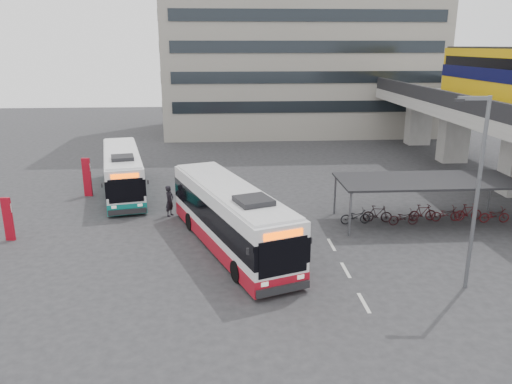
{
  "coord_description": "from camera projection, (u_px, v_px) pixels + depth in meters",
  "views": [
    {
      "loc": [
        -2.98,
        -23.32,
        9.81
      ],
      "look_at": [
        -1.16,
        3.0,
        2.0
      ],
      "focal_mm": 35.0,
      "sensor_mm": 36.0,
      "label": 1
    }
  ],
  "objects": [
    {
      "name": "pedestrian",
      "position": [
        170.0,
        201.0,
        29.5
      ],
      "size": [
        0.69,
        0.8,
        1.86
      ],
      "primitive_type": "imported",
      "rotation": [
        0.0,
        0.0,
        1.14
      ],
      "color": "black",
      "rests_on": "ground"
    },
    {
      "name": "lamp_post",
      "position": [
        476.0,
        183.0,
        19.69
      ],
      "size": [
        1.4,
        0.25,
        7.98
      ],
      "rotation": [
        0.0,
        0.0,
        -0.06
      ],
      "color": "#595B60",
      "rests_on": "ground"
    },
    {
      "name": "sign_totem_north",
      "position": [
        87.0,
        177.0,
        33.31
      ],
      "size": [
        0.57,
        0.21,
        2.61
      ],
      "rotation": [
        0.0,
        0.0,
        -0.09
      ],
      "color": "maroon",
      "rests_on": "ground"
    },
    {
      "name": "road_markings",
      "position": [
        346.0,
        270.0,
        22.59
      ],
      "size": [
        0.15,
        7.6,
        0.01
      ],
      "color": "beige",
      "rests_on": "ground"
    },
    {
      "name": "office_block",
      "position": [
        299.0,
        20.0,
        56.57
      ],
      "size": [
        30.0,
        15.0,
        25.0
      ],
      "primitive_type": "cube",
      "color": "gray",
      "rests_on": "ground"
    },
    {
      "name": "bike_shelter",
      "position": [
        425.0,
        199.0,
        28.34
      ],
      "size": [
        10.0,
        4.0,
        2.54
      ],
      "color": "#595B60",
      "rests_on": "ground"
    },
    {
      "name": "bus_teal",
      "position": [
        123.0,
        172.0,
        33.96
      ],
      "size": [
        4.57,
        10.93,
        3.16
      ],
      "rotation": [
        0.0,
        0.0,
        0.22
      ],
      "color": "white",
      "rests_on": "ground"
    },
    {
      "name": "viaduct",
      "position": [
        511.0,
        99.0,
        34.36
      ],
      "size": [
        8.0,
        32.0,
        9.68
      ],
      "color": "gray",
      "rests_on": "ground"
    },
    {
      "name": "ground",
      "position": [
        283.0,
        246.0,
        25.29
      ],
      "size": [
        120.0,
        120.0,
        0.0
      ],
      "primitive_type": "plane",
      "color": "#28282B",
      "rests_on": "ground"
    },
    {
      "name": "bus_main",
      "position": [
        231.0,
        218.0,
        24.71
      ],
      "size": [
        6.28,
        11.65,
        3.4
      ],
      "rotation": [
        0.0,
        0.0,
        0.35
      ],
      "color": "white",
      "rests_on": "ground"
    },
    {
      "name": "sign_totem_mid",
      "position": [
        8.0,
        218.0,
        25.71
      ],
      "size": [
        0.51,
        0.19,
        2.33
      ],
      "rotation": [
        0.0,
        0.0,
        -0.08
      ],
      "color": "maroon",
      "rests_on": "ground"
    }
  ]
}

